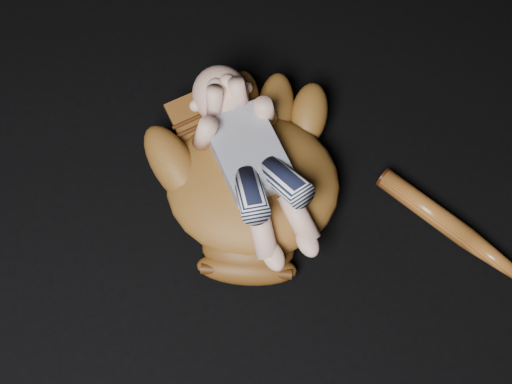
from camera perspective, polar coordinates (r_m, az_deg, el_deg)
baseball_glove at (r=1.20m, az=-0.29°, el=1.14°), size 0.55×0.58×0.15m
newborn_baby at (r=1.14m, az=-0.08°, el=2.54°), size 0.22×0.42×0.16m
baseball_bat at (r=1.27m, az=19.11°, el=-4.56°), size 0.26×0.40×0.04m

